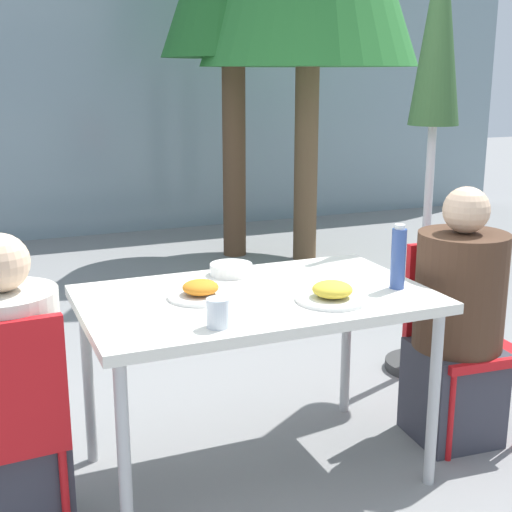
{
  "coord_description": "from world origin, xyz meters",
  "views": [
    {
      "loc": [
        -0.99,
        -2.4,
        1.58
      ],
      "look_at": [
        0.0,
        0.0,
        0.91
      ],
      "focal_mm": 50.0,
      "sensor_mm": 36.0,
      "label": 1
    }
  ],
  "objects_px": {
    "drinking_cup": "(218,313)",
    "salad_bowl": "(231,269)",
    "closed_umbrella": "(437,64)",
    "person_right": "(458,327)",
    "chair_right": "(456,325)",
    "bottle": "(398,258)",
    "person_left": "(13,402)",
    "chair_left": "(0,418)"
  },
  "relations": [
    {
      "from": "chair_left",
      "to": "chair_right",
      "type": "bearing_deg",
      "value": 0.84
    },
    {
      "from": "bottle",
      "to": "drinking_cup",
      "type": "height_order",
      "value": "bottle"
    },
    {
      "from": "chair_right",
      "to": "person_right",
      "type": "distance_m",
      "value": 0.1
    },
    {
      "from": "person_left",
      "to": "chair_right",
      "type": "xyz_separation_m",
      "value": [
        1.87,
        0.07,
        -0.01
      ]
    },
    {
      "from": "closed_umbrella",
      "to": "person_right",
      "type": "bearing_deg",
      "value": -114.3
    },
    {
      "from": "person_right",
      "to": "chair_left",
      "type": "bearing_deg",
      "value": 6.51
    },
    {
      "from": "chair_right",
      "to": "bottle",
      "type": "relative_size",
      "value": 3.34
    },
    {
      "from": "drinking_cup",
      "to": "salad_bowl",
      "type": "bearing_deg",
      "value": 65.55
    },
    {
      "from": "person_left",
      "to": "bottle",
      "type": "relative_size",
      "value": 4.25
    },
    {
      "from": "chair_left",
      "to": "person_left",
      "type": "bearing_deg",
      "value": 58.16
    },
    {
      "from": "chair_right",
      "to": "salad_bowl",
      "type": "distance_m",
      "value": 1.04
    },
    {
      "from": "drinking_cup",
      "to": "salad_bowl",
      "type": "distance_m",
      "value": 0.64
    },
    {
      "from": "chair_left",
      "to": "bottle",
      "type": "height_order",
      "value": "bottle"
    },
    {
      "from": "chair_left",
      "to": "closed_umbrella",
      "type": "bearing_deg",
      "value": 15.53
    },
    {
      "from": "person_left",
      "to": "closed_umbrella",
      "type": "relative_size",
      "value": 0.47
    },
    {
      "from": "chair_left",
      "to": "salad_bowl",
      "type": "height_order",
      "value": "chair_left"
    },
    {
      "from": "drinking_cup",
      "to": "salad_bowl",
      "type": "height_order",
      "value": "drinking_cup"
    },
    {
      "from": "person_left",
      "to": "drinking_cup",
      "type": "xyz_separation_m",
      "value": [
        0.65,
        -0.23,
        0.3
      ]
    },
    {
      "from": "closed_umbrella",
      "to": "bottle",
      "type": "relative_size",
      "value": 9.03
    },
    {
      "from": "person_right",
      "to": "chair_right",
      "type": "bearing_deg",
      "value": -121.84
    },
    {
      "from": "chair_left",
      "to": "closed_umbrella",
      "type": "distance_m",
      "value": 2.56
    },
    {
      "from": "chair_left",
      "to": "bottle",
      "type": "xyz_separation_m",
      "value": [
        1.49,
        0.0,
        0.39
      ]
    },
    {
      "from": "chair_right",
      "to": "salad_bowl",
      "type": "relative_size",
      "value": 4.8
    },
    {
      "from": "chair_left",
      "to": "closed_umbrella",
      "type": "height_order",
      "value": "closed_umbrella"
    },
    {
      "from": "chair_right",
      "to": "drinking_cup",
      "type": "relative_size",
      "value": 8.59
    },
    {
      "from": "bottle",
      "to": "person_right",
      "type": "bearing_deg",
      "value": 11.24
    },
    {
      "from": "drinking_cup",
      "to": "salad_bowl",
      "type": "xyz_separation_m",
      "value": [
        0.26,
        0.58,
        -0.03
      ]
    },
    {
      "from": "person_left",
      "to": "chair_right",
      "type": "distance_m",
      "value": 1.88
    },
    {
      "from": "chair_left",
      "to": "bottle",
      "type": "relative_size",
      "value": 3.34
    },
    {
      "from": "person_left",
      "to": "person_right",
      "type": "xyz_separation_m",
      "value": [
        1.82,
        -0.01,
        0.02
      ]
    },
    {
      "from": "chair_right",
      "to": "closed_umbrella",
      "type": "distance_m",
      "value": 1.3
    },
    {
      "from": "closed_umbrella",
      "to": "chair_left",
      "type": "bearing_deg",
      "value": -160.74
    },
    {
      "from": "chair_right",
      "to": "bottle",
      "type": "xyz_separation_m",
      "value": [
        -0.42,
        -0.15,
        0.39
      ]
    },
    {
      "from": "person_left",
      "to": "person_right",
      "type": "distance_m",
      "value": 1.82
    },
    {
      "from": "chair_left",
      "to": "closed_umbrella",
      "type": "relative_size",
      "value": 0.37
    },
    {
      "from": "person_left",
      "to": "drinking_cup",
      "type": "height_order",
      "value": "person_left"
    },
    {
      "from": "chair_left",
      "to": "salad_bowl",
      "type": "relative_size",
      "value": 4.8
    },
    {
      "from": "chair_left",
      "to": "salad_bowl",
      "type": "distance_m",
      "value": 1.09
    },
    {
      "from": "person_right",
      "to": "salad_bowl",
      "type": "bearing_deg",
      "value": -17.34
    },
    {
      "from": "bottle",
      "to": "drinking_cup",
      "type": "bearing_deg",
      "value": -169.39
    },
    {
      "from": "salad_bowl",
      "to": "drinking_cup",
      "type": "bearing_deg",
      "value": -114.45
    },
    {
      "from": "chair_right",
      "to": "person_left",
      "type": "bearing_deg",
      "value": 6.29
    }
  ]
}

